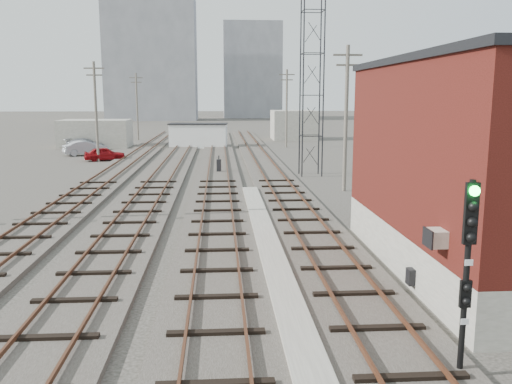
{
  "coord_description": "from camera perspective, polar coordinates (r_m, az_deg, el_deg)",
  "views": [
    {
      "loc": [
        -1.36,
        -5.42,
        5.91
      ],
      "look_at": [
        0.05,
        15.51,
        2.2
      ],
      "focal_mm": 38.0,
      "sensor_mm": 36.0,
      "label": 1
    }
  ],
  "objects": [
    {
      "name": "ground",
      "position": [
        65.7,
        -2.67,
        4.85
      ],
      "size": [
        320.0,
        320.0,
        0.0
      ],
      "primitive_type": "plane",
      "color": "#282621",
      "rests_on": "ground"
    },
    {
      "name": "track_right",
      "position": [
        44.96,
        1.1,
        2.61
      ],
      "size": [
        3.2,
        90.0,
        0.39
      ],
      "color": "#332D28",
      "rests_on": "ground"
    },
    {
      "name": "track_mid_right",
      "position": [
        44.8,
        -4.01,
        2.56
      ],
      "size": [
        3.2,
        90.0,
        0.39
      ],
      "color": "#332D28",
      "rests_on": "ground"
    },
    {
      "name": "track_mid_left",
      "position": [
        44.99,
        -9.12,
        2.49
      ],
      "size": [
        3.2,
        90.0,
        0.39
      ],
      "color": "#332D28",
      "rests_on": "ground"
    },
    {
      "name": "track_left",
      "position": [
        45.53,
        -14.14,
        2.4
      ],
      "size": [
        3.2,
        90.0,
        0.39
      ],
      "color": "#332D28",
      "rests_on": "ground"
    },
    {
      "name": "platform_curb",
      "position": [
        20.35,
        1.56,
        -6.48
      ],
      "size": [
        0.9,
        28.0,
        0.26
      ],
      "primitive_type": "cube",
      "color": "gray",
      "rests_on": "ground"
    },
    {
      "name": "brick_building",
      "position": [
        19.67,
        22.96,
        2.58
      ],
      "size": [
        6.54,
        12.2,
        7.22
      ],
      "color": "gray",
      "rests_on": "ground"
    },
    {
      "name": "lattice_tower",
      "position": [
        41.03,
        5.9,
        12.2
      ],
      "size": [
        1.6,
        1.6,
        15.0
      ],
      "color": "black",
      "rests_on": "ground"
    },
    {
      "name": "utility_pole_left_b",
      "position": [
        51.65,
        -16.5,
        8.38
      ],
      "size": [
        1.8,
        0.24,
        9.0
      ],
      "color": "#595147",
      "rests_on": "ground"
    },
    {
      "name": "utility_pole_left_c",
      "position": [
        76.24,
        -12.42,
        8.96
      ],
      "size": [
        1.8,
        0.24,
        9.0
      ],
      "color": "#595147",
      "rests_on": "ground"
    },
    {
      "name": "utility_pole_right_a",
      "position": [
        34.35,
        9.46,
        8.04
      ],
      "size": [
        1.8,
        0.24,
        9.0
      ],
      "color": "#595147",
      "rests_on": "ground"
    },
    {
      "name": "utility_pole_right_b",
      "position": [
        63.91,
        3.24,
        9.01
      ],
      "size": [
        1.8,
        0.24,
        9.0
      ],
      "color": "#595147",
      "rests_on": "ground"
    },
    {
      "name": "apartment_left",
      "position": [
        141.69,
        -10.91,
        13.53
      ],
      "size": [
        22.0,
        14.0,
        30.0
      ],
      "primitive_type": "cube",
      "color": "gray",
      "rests_on": "ground"
    },
    {
      "name": "apartment_right",
      "position": [
        155.86,
        -0.43,
        12.63
      ],
      "size": [
        16.0,
        12.0,
        26.0
      ],
      "primitive_type": "cube",
      "color": "gray",
      "rests_on": "ground"
    },
    {
      "name": "shed_left",
      "position": [
        67.17,
        -16.53,
        5.94
      ],
      "size": [
        8.0,
        5.0,
        3.2
      ],
      "primitive_type": "cube",
      "color": "gray",
      "rests_on": "ground"
    },
    {
      "name": "shed_right",
      "position": [
        76.23,
        3.98,
        7.06
      ],
      "size": [
        6.0,
        6.0,
        4.0
      ],
      "primitive_type": "cube",
      "color": "gray",
      "rests_on": "ground"
    },
    {
      "name": "signal_mast",
      "position": [
        12.02,
        21.4,
        -6.97
      ],
      "size": [
        0.4,
        0.42,
        4.27
      ],
      "color": "gray",
      "rests_on": "ground"
    },
    {
      "name": "switch_stand",
      "position": [
        41.96,
        -3.93,
        2.77
      ],
      "size": [
        0.36,
        0.36,
        1.33
      ],
      "rotation": [
        0.0,
        0.0,
        -0.21
      ],
      "color": "black",
      "rests_on": "ground"
    },
    {
      "name": "site_trailer",
      "position": [
        63.93,
        -6.08,
        5.95
      ],
      "size": [
        6.96,
        3.48,
        2.84
      ],
      "rotation": [
        0.0,
        0.0,
        -0.08
      ],
      "color": "white",
      "rests_on": "ground"
    },
    {
      "name": "car_red",
      "position": [
        52.53,
        -15.64,
        3.89
      ],
      "size": [
        4.0,
        2.51,
        1.27
      ],
      "primitive_type": "imported",
      "rotation": [
        0.0,
        0.0,
        1.86
      ],
      "color": "maroon",
      "rests_on": "ground"
    },
    {
      "name": "car_silver",
      "position": [
        58.01,
        -17.47,
        4.45
      ],
      "size": [
        4.67,
        3.41,
        1.47
      ],
      "primitive_type": "imported",
      "rotation": [
        0.0,
        0.0,
        2.04
      ],
      "color": "#9C9EA4",
      "rests_on": "ground"
    },
    {
      "name": "car_grey",
      "position": [
        63.96,
        -17.49,
        4.84
      ],
      "size": [
        4.65,
        2.55,
        1.28
      ],
      "primitive_type": "imported",
      "rotation": [
        0.0,
        0.0,
        1.39
      ],
      "color": "gray",
      "rests_on": "ground"
    }
  ]
}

